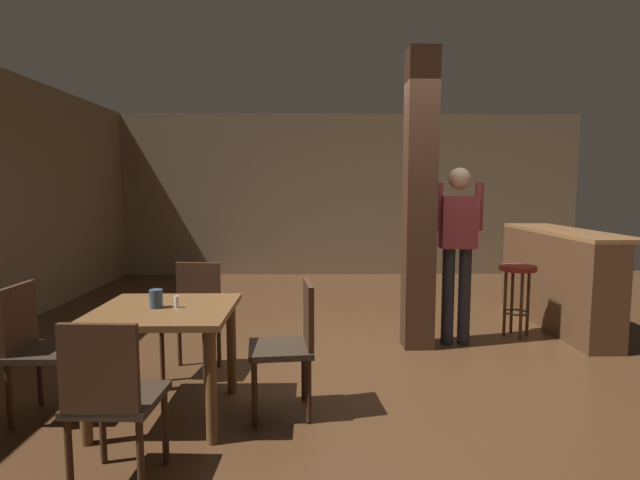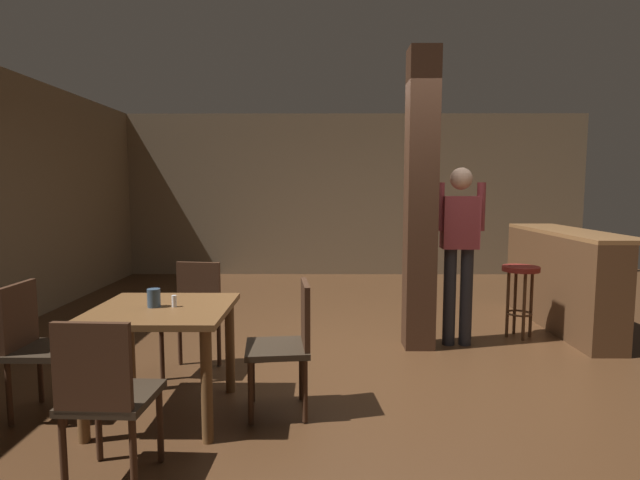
% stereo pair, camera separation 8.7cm
% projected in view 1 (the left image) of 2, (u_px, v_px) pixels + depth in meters
% --- Properties ---
extents(ground_plane, '(10.80, 10.80, 0.00)m').
position_uv_depth(ground_plane, '(386.00, 360.00, 4.44)').
color(ground_plane, '#422816').
extents(wall_back, '(8.00, 0.10, 2.80)m').
position_uv_depth(wall_back, '(350.00, 195.00, 8.77)').
color(wall_back, '#756047').
rests_on(wall_back, ground_plane).
extents(pillar, '(0.28, 0.28, 2.80)m').
position_uv_depth(pillar, '(420.00, 202.00, 4.69)').
color(pillar, '#382114').
rests_on(pillar, ground_plane).
extents(dining_table, '(0.89, 0.89, 0.74)m').
position_uv_depth(dining_table, '(165.00, 327.00, 3.30)').
color(dining_table, brown).
rests_on(dining_table, ground_plane).
extents(chair_south, '(0.44, 0.44, 0.89)m').
position_uv_depth(chair_south, '(111.00, 395.00, 2.48)').
color(chair_south, '#2D2319').
rests_on(chair_south, ground_plane).
extents(chair_west, '(0.42, 0.42, 0.89)m').
position_uv_depth(chair_west, '(38.00, 343.00, 3.29)').
color(chair_west, '#2D2319').
rests_on(chair_west, ground_plane).
extents(chair_east, '(0.46, 0.46, 0.89)m').
position_uv_depth(chair_east, '(291.00, 340.00, 3.36)').
color(chair_east, '#2D2319').
rests_on(chair_east, ground_plane).
extents(chair_north, '(0.47, 0.47, 0.89)m').
position_uv_depth(chair_north, '(194.00, 311.00, 4.14)').
color(chair_north, '#2D2319').
rests_on(chair_north, ground_plane).
extents(napkin_cup, '(0.09, 0.09, 0.12)m').
position_uv_depth(napkin_cup, '(156.00, 299.00, 3.28)').
color(napkin_cup, '#33475B').
rests_on(napkin_cup, dining_table).
extents(salt_shaker, '(0.03, 0.03, 0.08)m').
position_uv_depth(salt_shaker, '(177.00, 302.00, 3.29)').
color(salt_shaker, silver).
rests_on(salt_shaker, dining_table).
extents(standing_person, '(0.47, 0.22, 1.72)m').
position_uv_depth(standing_person, '(458.00, 243.00, 4.81)').
color(standing_person, maroon).
rests_on(standing_person, ground_plane).
extents(bar_counter, '(0.56, 2.10, 1.07)m').
position_uv_depth(bar_counter, '(556.00, 277.00, 5.52)').
color(bar_counter, brown).
rests_on(bar_counter, ground_plane).
extents(bar_stool_near, '(0.37, 0.37, 0.74)m').
position_uv_depth(bar_stool_near, '(517.00, 283.00, 5.12)').
color(bar_stool_near, maroon).
rests_on(bar_stool_near, ground_plane).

